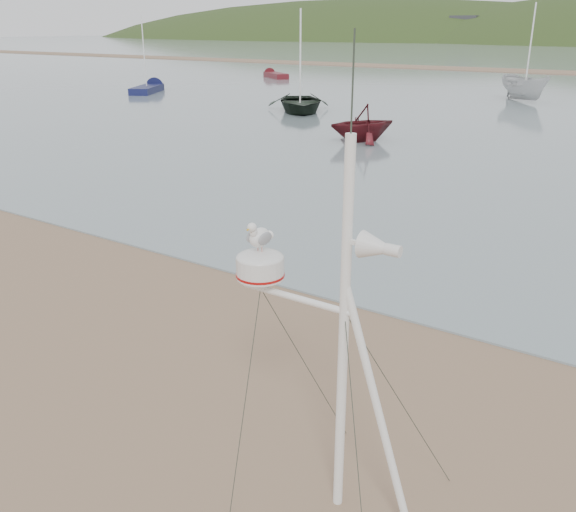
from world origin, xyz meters
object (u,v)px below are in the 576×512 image
Objects in this scene: boat_red at (363,106)px; sailboat_blue_near at (152,87)px; mast_rig at (333,411)px; boat_dark at (300,66)px; dinghy_red_far at (272,75)px; boat_white at (528,65)px.

sailboat_blue_near is at bearing -171.21° from boat_red.
boat_dark is (-17.76, 26.77, 1.51)m from mast_rig.
boat_red is at bearing -24.18° from sailboat_blue_near.
dinghy_red_far is at bearing 126.07° from mast_rig.
boat_dark reaches higher than boat_red.
boat_dark is at bearing -172.59° from boat_white.
sailboat_blue_near reaches higher than boat_white.
mast_rig is 40.65m from boat_white.
boat_white reaches higher than boat_red.
dinghy_red_far is at bearing 164.66° from boat_red.
dinghy_red_far is at bearing 118.02° from boat_white.
boat_red is at bearing -48.30° from dinghy_red_far.
sailboat_blue_near is (-16.72, 4.13, -2.39)m from boat_dark.
boat_red is 26.84m from sailboat_blue_near.
mast_rig is at bearing -53.93° from dinghy_red_far.
boat_white is (9.76, 13.07, -0.26)m from boat_dark.
boat_red is at bearing 116.70° from mast_rig.
mast_rig is 32.16m from boat_dark.
boat_white is at bearing 18.65° from sailboat_blue_near.
dinghy_red_far is at bearing 92.66° from boat_dark.
mast_rig reaches higher than boat_white.
mast_rig is at bearing -124.49° from boat_white.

